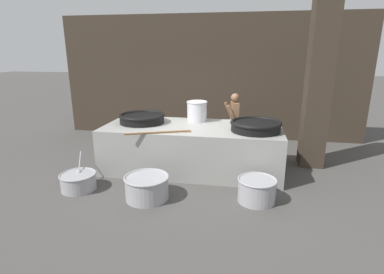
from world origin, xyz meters
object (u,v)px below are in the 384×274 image
Objects in this scene: stock_pot at (197,111)px; prep_bowl_vegetables at (78,181)px; prep_bowl_extra at (257,189)px; cook at (234,121)px; giant_wok_near at (142,118)px; giant_wok_far at (256,126)px; prep_bowl_meat at (147,186)px.

stock_pot reaches higher than prep_bowl_vegetables.
cook is at bearing 101.56° from prep_bowl_extra.
cook reaches higher than prep_bowl_extra.
giant_wok_far is (2.57, -0.30, 0.00)m from giant_wok_near.
prep_bowl_vegetables is (-0.80, -1.57, -0.94)m from giant_wok_near.
giant_wok_far is at bearing 20.63° from prep_bowl_vegetables.
cook is 2.80m from prep_bowl_extra.
cook reaches higher than prep_bowl_meat.
giant_wok_near is 1.21× the size of prep_bowl_vegetables.
giant_wok_near is 1.29m from stock_pot.
giant_wok_near is at bearing 173.27° from giant_wok_far.
prep_bowl_meat is at bearing -144.20° from giant_wok_far.
prep_bowl_vegetables is at bearing 175.05° from prep_bowl_meat.
giant_wok_far is 3.72m from prep_bowl_vegetables.
prep_bowl_meat is (1.44, -0.12, 0.06)m from prep_bowl_vegetables.
prep_bowl_extra is at bearing 7.04° from prep_bowl_meat.
giant_wok_far reaches higher than prep_bowl_vegetables.
giant_wok_near is 2.59m from giant_wok_far.
prep_bowl_meat is 1.99m from prep_bowl_extra.
giant_wok_far reaches higher than prep_bowl_meat.
prep_bowl_meat is (-0.58, -2.09, -1.02)m from stock_pot.
giant_wok_near reaches higher than prep_bowl_vegetables.
giant_wok_near is at bearing 18.37° from cook.
cook reaches higher than giant_wok_near.
giant_wok_near reaches higher than prep_bowl_meat.
giant_wok_far is 2.54m from prep_bowl_meat.
giant_wok_far is 1.29× the size of prep_bowl_meat.
giant_wok_far is at bearing 35.80° from prep_bowl_meat.
stock_pot reaches higher than giant_wok_near.
giant_wok_near is at bearing -162.14° from stock_pot.
cook is at bearing 44.48° from stock_pot.
giant_wok_far is 0.67× the size of cook.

